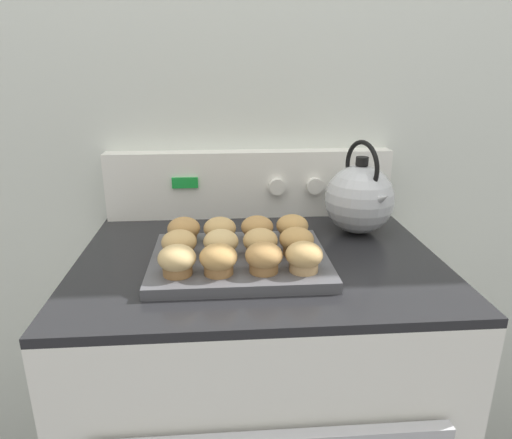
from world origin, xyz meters
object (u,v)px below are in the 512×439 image
(stove_range, at_px, (258,422))
(muffin_r2_c1, at_px, (220,230))
(muffin_r1_c0, at_px, (179,244))
(muffin_r2_c3, at_px, (292,228))
(muffin_r2_c2, at_px, (255,229))
(muffin_r0_c3, at_px, (304,257))
(tea_kettle, at_px, (360,198))
(muffin_r0_c2, at_px, (262,258))
(muffin_pan, at_px, (240,261))
(muffin_r0_c1, at_px, (218,260))
(muffin_r0_c0, at_px, (177,260))
(muffin_r1_c3, at_px, (297,241))
(muffin_r2_c0, at_px, (184,230))
(muffin_r1_c2, at_px, (260,243))
(muffin_r1_c1, at_px, (221,244))

(stove_range, relative_size, muffin_r2_c1, 12.93)
(muffin_r1_c0, height_order, muffin_r2_c3, same)
(muffin_r1_c0, height_order, muffin_r2_c2, same)
(muffin_r0_c3, height_order, tea_kettle, tea_kettle)
(tea_kettle, bearing_deg, muffin_r0_c2, -135.54)
(stove_range, relative_size, muffin_pan, 2.55)
(muffin_r0_c1, xyz_separation_m, muffin_r0_c3, (0.16, -0.00, 0.00))
(muffin_r0_c0, bearing_deg, muffin_r0_c2, -0.01)
(muffin_r1_c3, bearing_deg, muffin_r2_c3, 87.36)
(muffin_r1_c0, bearing_deg, muffin_r2_c3, 18.38)
(muffin_r0_c3, bearing_deg, muffin_r1_c0, 160.96)
(muffin_r2_c1, bearing_deg, muffin_r0_c0, -116.97)
(muffin_r0_c1, height_order, muffin_r1_c3, same)
(stove_range, height_order, muffin_r2_c0, muffin_r2_c0)
(tea_kettle, bearing_deg, stove_range, -154.91)
(muffin_pan, bearing_deg, muffin_r2_c3, 34.08)
(muffin_r1_c2, xyz_separation_m, muffin_r2_c2, (-0.00, 0.08, 0.00))
(muffin_r0_c1, xyz_separation_m, muffin_r1_c3, (0.16, 0.08, 0.00))
(muffin_r2_c1, distance_m, muffin_r2_c3, 0.16)
(muffin_r0_c1, height_order, muffin_r0_c2, same)
(muffin_pan, distance_m, muffin_r0_c3, 0.15)
(muffin_r1_c3, bearing_deg, muffin_r1_c0, 179.28)
(muffin_r0_c0, xyz_separation_m, muffin_r2_c1, (0.08, 0.16, 0.00))
(muffin_r1_c1, height_order, muffin_r1_c2, same)
(muffin_r0_c1, bearing_deg, muffin_r0_c3, -0.13)
(muffin_pan, distance_m, muffin_r2_c2, 0.10)
(muffin_pan, xyz_separation_m, muffin_r0_c3, (0.12, -0.08, 0.04))
(muffin_r1_c2, bearing_deg, muffin_r2_c2, 92.31)
(stove_range, relative_size, muffin_r0_c0, 12.93)
(muffin_pan, relative_size, muffin_r0_c0, 5.06)
(muffin_r1_c2, bearing_deg, muffin_r1_c1, 179.95)
(muffin_pan, xyz_separation_m, muffin_r2_c1, (-0.04, 0.08, 0.04))
(muffin_r0_c3, bearing_deg, muffin_r1_c2, 134.13)
(muffin_r0_c0, height_order, muffin_r0_c3, same)
(muffin_r0_c1, relative_size, muffin_r2_c0, 1.00)
(muffin_r1_c3, bearing_deg, muffin_r1_c2, -179.17)
(muffin_r2_c2, height_order, muffin_r2_c3, same)
(muffin_r1_c3, bearing_deg, muffin_r0_c0, -161.87)
(muffin_r1_c2, height_order, muffin_r2_c1, same)
(muffin_r0_c2, height_order, muffin_r0_c3, same)
(stove_range, distance_m, muffin_r1_c2, 0.51)
(muffin_r0_c1, relative_size, muffin_r1_c3, 1.00)
(muffin_r1_c0, bearing_deg, stove_range, 18.69)
(muffin_r2_c0, bearing_deg, muffin_r2_c1, -4.05)
(stove_range, bearing_deg, muffin_r2_c0, 170.95)
(muffin_r2_c0, bearing_deg, muffin_r1_c1, -46.58)
(muffin_r0_c2, bearing_deg, muffin_r2_c3, 62.86)
(muffin_r1_c2, relative_size, muffin_r2_c0, 1.00)
(muffin_r1_c0, xyz_separation_m, tea_kettle, (0.42, 0.18, 0.04))
(muffin_r1_c0, xyz_separation_m, muffin_r1_c1, (0.08, -0.00, 0.00))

